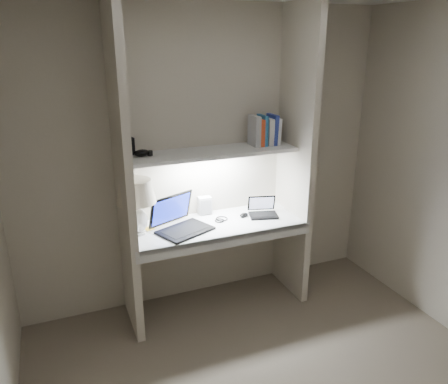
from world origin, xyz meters
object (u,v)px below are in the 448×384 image
speaker (205,206)px  book_row (264,131)px  laptop_netbook (263,211)px  table_lamp (136,198)px  laptop_main (180,222)px

speaker → book_row: bearing=-8.7°
laptop_netbook → book_row: 0.69m
table_lamp → book_row: 1.21m
laptop_netbook → speaker: 0.51m
table_lamp → speaker: 0.68m
table_lamp → book_row: (1.13, 0.10, 0.41)m
table_lamp → laptop_netbook: (1.08, -0.01, -0.26)m
table_lamp → speaker: bearing=17.3°
table_lamp → laptop_main: 0.41m
speaker → laptop_netbook: bearing=-22.3°
table_lamp → laptop_main: (0.32, -0.04, -0.24)m
table_lamp → laptop_netbook: table_lamp is taller
laptop_netbook → book_row: size_ratio=1.12×
laptop_netbook → book_row: book_row is taller
laptop_netbook → speaker: size_ratio=1.81×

